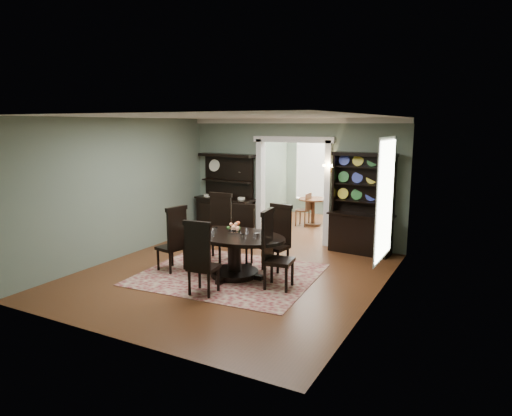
# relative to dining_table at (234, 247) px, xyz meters

# --- Properties ---
(room) EXTENTS (5.51, 6.01, 3.01)m
(room) POSITION_rel_dining_table_xyz_m (-0.10, 0.05, 1.01)
(room) COLOR #552C16
(room) RESTS_ON ground
(parlor) EXTENTS (3.51, 3.50, 3.01)m
(parlor) POSITION_rel_dining_table_xyz_m (-0.10, 5.54, 0.95)
(parlor) COLOR #552C16
(parlor) RESTS_ON ground
(doorway_trim) EXTENTS (2.08, 0.25, 2.57)m
(doorway_trim) POSITION_rel_dining_table_xyz_m (-0.10, 3.01, 1.05)
(doorway_trim) COLOR silver
(doorway_trim) RESTS_ON floor
(right_window) EXTENTS (0.15, 1.47, 2.12)m
(right_window) POSITION_rel_dining_table_xyz_m (2.59, 0.94, 1.03)
(right_window) COLOR white
(right_window) RESTS_ON wall_right
(wall_sconce) EXTENTS (0.27, 0.21, 0.21)m
(wall_sconce) POSITION_rel_dining_table_xyz_m (0.85, 2.86, 1.32)
(wall_sconce) COLOR #BD7432
(wall_sconce) RESTS_ON back_wall_right
(rug) EXTENTS (3.43, 2.99, 0.01)m
(rug) POSITION_rel_dining_table_xyz_m (-0.13, 0.00, -0.56)
(rug) COLOR maroon
(rug) RESTS_ON floor
(dining_table) EXTENTS (2.12, 1.99, 0.81)m
(dining_table) POSITION_rel_dining_table_xyz_m (0.00, 0.00, 0.00)
(dining_table) COLOR black
(dining_table) RESTS_ON rug
(centerpiece) EXTENTS (1.26, 0.81, 0.21)m
(centerpiece) POSITION_rel_dining_table_xyz_m (-0.05, 0.09, 0.31)
(centerpiece) COLOR silver
(centerpiece) RESTS_ON dining_table
(chair_far_left) EXTENTS (0.55, 0.53, 1.43)m
(chair_far_left) POSITION_rel_dining_table_xyz_m (-0.87, 0.82, 0.18)
(chair_far_left) COLOR black
(chair_far_left) RESTS_ON rug
(chair_far_mid) EXTENTS (0.53, 0.52, 1.25)m
(chair_far_mid) POSITION_rel_dining_table_xyz_m (-0.24, 0.74, 0.09)
(chair_far_mid) COLOR black
(chair_far_mid) RESTS_ON rug
(chair_far_right) EXTENTS (0.54, 0.52, 1.30)m
(chair_far_right) POSITION_rel_dining_table_xyz_m (0.54, 0.82, 0.12)
(chair_far_right) COLOR black
(chair_far_right) RESTS_ON rug
(chair_end_left) EXTENTS (0.54, 0.56, 1.31)m
(chair_end_left) POSITION_rel_dining_table_xyz_m (-1.17, -0.31, 0.12)
(chair_end_left) COLOR black
(chair_end_left) RESTS_ON rug
(chair_end_right) EXTENTS (0.56, 0.58, 1.40)m
(chair_end_right) POSITION_rel_dining_table_xyz_m (0.91, -0.22, 0.17)
(chair_end_right) COLOR black
(chair_end_right) RESTS_ON rug
(chair_near) EXTENTS (0.53, 0.51, 1.31)m
(chair_near) POSITION_rel_dining_table_xyz_m (0.02, -1.15, 0.12)
(chair_near) COLOR black
(chair_near) RESTS_ON rug
(sideboard) EXTENTS (1.65, 0.71, 2.11)m
(sideboard) POSITION_rel_dining_table_xyz_m (-1.90, 2.76, 0.17)
(sideboard) COLOR black
(sideboard) RESTS_ON floor
(welsh_dresser) EXTENTS (1.48, 0.66, 2.25)m
(welsh_dresser) POSITION_rel_dining_table_xyz_m (1.68, 2.76, 0.25)
(welsh_dresser) COLOR black
(welsh_dresser) RESTS_ON floor
(parlor_table) EXTENTS (0.84, 0.84, 0.78)m
(parlor_table) POSITION_rel_dining_table_xyz_m (-0.29, 4.89, -0.06)
(parlor_table) COLOR #4F2E16
(parlor_table) RESTS_ON parlor_floor
(parlor_chair_left) EXTENTS (0.40, 0.40, 0.95)m
(parlor_chair_left) POSITION_rel_dining_table_xyz_m (-0.45, 4.68, -0.06)
(parlor_chair_left) COLOR #4F2E16
(parlor_chair_left) RESTS_ON parlor_floor
(parlor_chair_right) EXTENTS (0.40, 0.39, 0.84)m
(parlor_chair_right) POSITION_rel_dining_table_xyz_m (0.37, 4.68, -0.11)
(parlor_chair_right) COLOR #4F2E16
(parlor_chair_right) RESTS_ON parlor_floor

